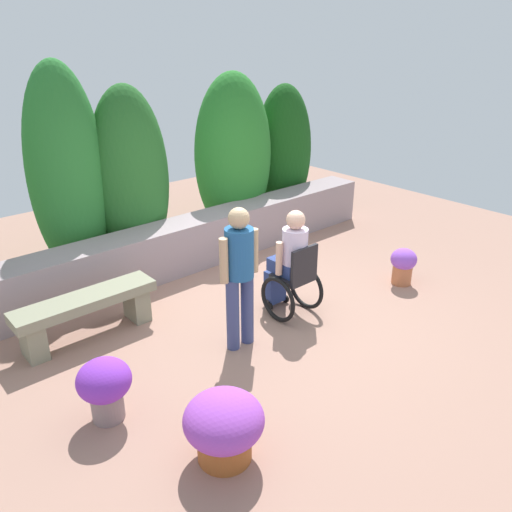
{
  "coord_description": "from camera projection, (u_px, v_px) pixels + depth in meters",
  "views": [
    {
      "loc": [
        -3.66,
        -3.94,
        3.17
      ],
      "look_at": [
        -0.19,
        0.02,
        0.85
      ],
      "focal_mm": 36.0,
      "sensor_mm": 36.0,
      "label": 1
    }
  ],
  "objects": [
    {
      "name": "ground_plane",
      "position": [
        269.0,
        317.0,
        6.2
      ],
      "size": [
        11.79,
        11.79,
        0.0
      ],
      "primitive_type": "plane",
      "color": "#9F7665"
    },
    {
      "name": "stone_retaining_wall",
      "position": [
        182.0,
        245.0,
        7.34
      ],
      "size": [
        7.06,
        0.54,
        0.7
      ],
      "primitive_type": "cube",
      "color": "gray",
      "rests_on": "ground"
    },
    {
      "name": "hedge_backdrop",
      "position": [
        164.0,
        168.0,
        7.52
      ],
      "size": [
        6.67,
        0.99,
        2.88
      ],
      "color": "#386926",
      "rests_on": "ground"
    },
    {
      "name": "stone_bench",
      "position": [
        87.0,
        309.0,
        5.67
      ],
      "size": [
        1.57,
        0.38,
        0.51
      ],
      "rotation": [
        0.0,
        0.0,
        -0.01
      ],
      "color": "gray",
      "rests_on": "ground"
    },
    {
      "name": "person_in_wheelchair",
      "position": [
        291.0,
        266.0,
        6.05
      ],
      "size": [
        0.53,
        0.66,
        1.33
      ],
      "rotation": [
        0.0,
        0.0,
        0.05
      ],
      "color": "black",
      "rests_on": "ground"
    },
    {
      "name": "person_standing_companion",
      "position": [
        239.0,
        270.0,
        5.29
      ],
      "size": [
        0.49,
        0.3,
        1.58
      ],
      "rotation": [
        0.0,
        0.0,
        0.3
      ],
      "color": "#3C4779",
      "rests_on": "ground"
    },
    {
      "name": "flower_pot_purple_near",
      "position": [
        105.0,
        385.0,
        4.45
      ],
      "size": [
        0.48,
        0.48,
        0.59
      ],
      "color": "gray",
      "rests_on": "ground"
    },
    {
      "name": "flower_pot_terracotta_by_wall",
      "position": [
        224.0,
        425.0,
        4.04
      ],
      "size": [
        0.65,
        0.65,
        0.59
      ],
      "color": "#9E5325",
      "rests_on": "ground"
    },
    {
      "name": "flower_pot_red_accent",
      "position": [
        403.0,
        264.0,
        6.91
      ],
      "size": [
        0.35,
        0.35,
        0.51
      ],
      "color": "#B96842",
      "rests_on": "ground"
    }
  ]
}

